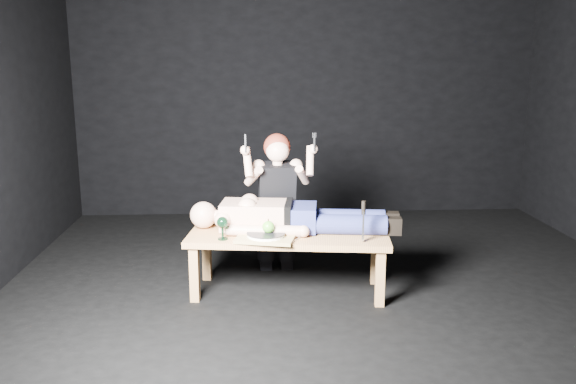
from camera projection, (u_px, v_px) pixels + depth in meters
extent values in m
plane|color=black|center=(336.00, 297.00, 4.31)|extent=(5.00, 5.00, 0.00)
plane|color=black|center=(306.00, 78.00, 6.42)|extent=(5.00, 0.00, 5.00)
cube|color=tan|center=(288.00, 263.00, 4.36)|extent=(1.51, 0.72, 0.45)
cube|color=tan|center=(266.00, 238.00, 4.16)|extent=(0.46, 0.38, 0.02)
cylinder|color=white|center=(266.00, 235.00, 4.16)|extent=(0.32, 0.32, 0.02)
sphere|color=#43931A|center=(268.00, 227.00, 4.16)|extent=(0.09, 0.09, 0.09)
cube|color=#B2B2B7|center=(236.00, 240.00, 4.15)|extent=(0.03, 0.15, 0.01)
cube|color=#B2B2B7|center=(296.00, 240.00, 4.14)|extent=(0.10, 0.14, 0.01)
cube|color=#B2B2B7|center=(287.00, 237.00, 4.22)|extent=(0.10, 0.13, 0.01)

